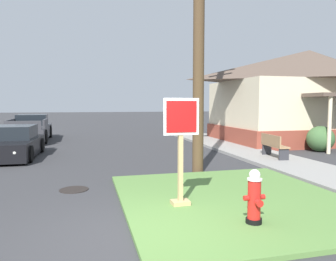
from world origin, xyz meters
TOP-DOWN VIEW (x-y plane):
  - ground_plane at (0.00, 0.00)m, footprint 160.00×160.00m
  - grass_corner_patch at (2.27, 1.47)m, footprint 4.82×5.31m
  - sidewalk_strip at (5.89, 6.17)m, footprint 2.20×18.80m
  - fire_hydrant at (1.93, -0.02)m, footprint 0.38×0.34m
  - stop_sign at (1.01, 1.26)m, footprint 0.73×0.29m
  - manhole_cover at (-1.13, 3.24)m, footprint 0.70×0.70m
  - parked_sedan_black at (-3.64, 8.82)m, footprint 2.02×4.10m
  - pickup_truck_charcoal at (-3.90, 14.89)m, footprint 2.14×5.65m
  - street_bench at (5.93, 5.71)m, footprint 0.54×1.51m
  - corner_house at (11.29, 10.81)m, footprint 10.18×7.57m
  - shrub_near_porch at (9.19, 7.18)m, footprint 1.17×1.17m

SIDE VIEW (x-z plane):
  - ground_plane at x=0.00m, z-range 0.00..0.00m
  - manhole_cover at x=-1.13m, z-range 0.00..0.02m
  - grass_corner_patch at x=2.27m, z-range 0.00..0.08m
  - sidewalk_strip at x=5.89m, z-range 0.00..0.12m
  - fire_hydrant at x=1.93m, z-range 0.06..0.98m
  - parked_sedan_black at x=-3.64m, z-range -0.08..1.17m
  - shrub_near_porch at x=9.19m, z-range 0.00..1.14m
  - street_bench at x=5.93m, z-range 0.16..1.01m
  - pickup_truck_charcoal at x=-3.90m, z-range -0.12..1.36m
  - stop_sign at x=1.01m, z-range 0.05..2.19m
  - corner_house at x=11.29m, z-range 0.06..5.15m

